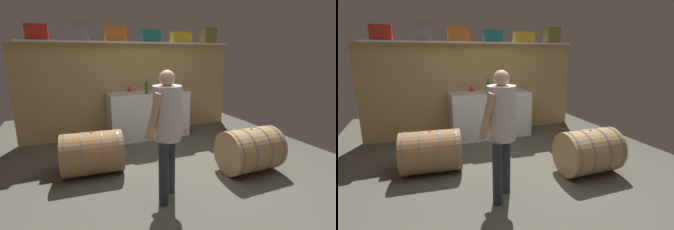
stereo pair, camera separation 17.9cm
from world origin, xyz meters
The scene contains 16 objects.
ground_plane centered at (0.00, 0.64, -0.01)m, with size 5.81×8.32×0.02m, color #555549.
back_wall_panel centered at (0.00, 2.56, 0.96)m, with size 4.61×0.10×1.93m, color tan.
high_shelf_board centered at (0.00, 2.41, 1.94)m, with size 4.24×0.40×0.03m, color white.
toolcase_red centered at (-1.75, 2.41, 2.09)m, with size 0.36×0.23×0.27m, color red.
toolcase_grey centered at (-1.03, 2.41, 2.13)m, with size 0.28×0.25×0.35m, color gray.
toolcase_orange centered at (-0.38, 2.41, 2.11)m, with size 0.39×0.26×0.30m, color orange.
toolcase_teal centered at (0.35, 2.41, 2.08)m, with size 0.38×0.22×0.24m, color #1E7C79.
toolcase_yellow centered at (1.04, 2.41, 2.07)m, with size 0.41×0.25×0.22m, color yellow.
toolcase_olive centered at (1.75, 2.41, 2.13)m, with size 0.30×0.27×0.34m, color olive.
work_cabinet centered at (0.19, 2.18, 0.48)m, with size 1.66×0.64×0.96m, color white.
wine_bottle_green centered at (0.09, 1.97, 1.09)m, with size 0.06×0.06×0.30m.
wine_glass centered at (0.50, 2.27, 1.07)m, with size 0.09×0.09×0.16m.
red_funnel centered at (-0.13, 2.42, 1.01)m, with size 0.11×0.11×0.12m, color red.
wine_barrel_near centered at (-1.11, 0.88, 0.32)m, with size 0.91×0.70×0.64m.
wine_barrel_far centered at (1.06, 0.04, 0.33)m, with size 0.84×0.66×0.67m.
winemaker_pouring centered at (-0.37, -0.14, 0.96)m, with size 0.47×0.50×1.56m.
Camera 1 is at (-1.44, -2.66, 1.74)m, focal length 26.51 mm.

